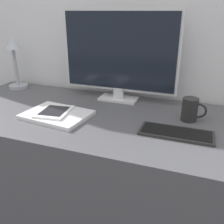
# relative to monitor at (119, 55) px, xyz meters

# --- Properties ---
(wall_back) EXTENTS (3.60, 0.05, 2.40)m
(wall_back) POSITION_rel_monitor_xyz_m (-0.02, 0.13, 0.22)
(wall_back) COLOR silver
(wall_back) RESTS_ON ground_plane
(desk) EXTENTS (1.60, 0.67, 0.74)m
(desk) POSITION_rel_monitor_xyz_m (-0.02, -0.24, -0.61)
(desk) COLOR #4C4C51
(desk) RESTS_ON ground_plane
(monitor) EXTENTS (0.62, 0.11, 0.47)m
(monitor) POSITION_rel_monitor_xyz_m (0.00, 0.00, 0.00)
(monitor) COLOR silver
(monitor) RESTS_ON desk
(keyboard) EXTENTS (0.29, 0.12, 0.01)m
(keyboard) POSITION_rel_monitor_xyz_m (0.35, -0.32, -0.24)
(keyboard) COLOR #282828
(keyboard) RESTS_ON desk
(laptop) EXTENTS (0.32, 0.25, 0.02)m
(laptop) POSITION_rel_monitor_xyz_m (-0.19, -0.33, -0.24)
(laptop) COLOR silver
(laptop) RESTS_ON desk
(ereader) EXTENTS (0.16, 0.19, 0.01)m
(ereader) POSITION_rel_monitor_xyz_m (-0.21, -0.33, -0.22)
(ereader) COLOR white
(ereader) RESTS_ON laptop
(desk_lamp) EXTENTS (0.12, 0.12, 0.31)m
(desk_lamp) POSITION_rel_monitor_xyz_m (-0.67, -0.01, -0.05)
(desk_lamp) COLOR #999EA8
(desk_lamp) RESTS_ON desk
(coffee_mug) EXTENTS (0.11, 0.07, 0.10)m
(coffee_mug) POSITION_rel_monitor_xyz_m (0.39, -0.16, -0.19)
(coffee_mug) COLOR black
(coffee_mug) RESTS_ON desk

